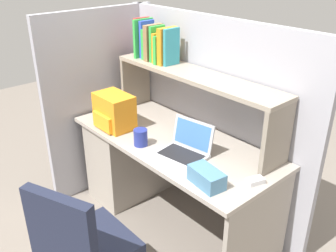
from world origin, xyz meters
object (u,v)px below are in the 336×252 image
at_px(paper_cup, 121,107).
at_px(tissue_box, 207,177).
at_px(snack_canister, 141,137).
at_px(computer_mouse, 255,181).
at_px(backpack, 114,112).
at_px(laptop, 186,148).

height_order(paper_cup, tissue_box, tissue_box).
bearing_deg(tissue_box, snack_canister, -172.73).
bearing_deg(computer_mouse, paper_cup, -163.04).
bearing_deg(computer_mouse, backpack, -153.18).
height_order(laptop, paper_cup, laptop).
bearing_deg(computer_mouse, tissue_box, -110.91).
relative_size(laptop, paper_cup, 4.07).
bearing_deg(backpack, snack_canister, -4.14).
bearing_deg(snack_canister, laptop, 25.74).
bearing_deg(snack_canister, backpack, 175.86).
distance_m(tissue_box, snack_canister, 0.63).
height_order(backpack, computer_mouse, backpack).
xyz_separation_m(backpack, computer_mouse, (1.17, 0.19, -0.11)).
height_order(tissue_box, snack_canister, snack_canister).
xyz_separation_m(laptop, computer_mouse, (0.51, 0.07, -0.03)).
bearing_deg(backpack, laptop, 10.18).
distance_m(laptop, tissue_box, 0.36).
distance_m(backpack, tissue_box, 0.99).
bearing_deg(laptop, computer_mouse, 7.75).
bearing_deg(tissue_box, paper_cup, 176.78).
bearing_deg(tissue_box, computer_mouse, 59.53).
height_order(computer_mouse, paper_cup, paper_cup).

